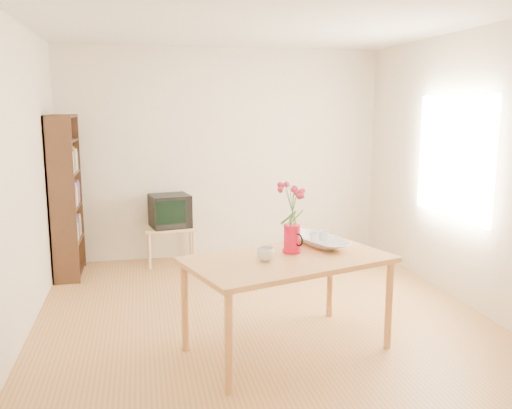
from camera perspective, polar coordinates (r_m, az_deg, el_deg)
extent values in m
plane|color=#A56F3A|center=(4.97, 0.74, -12.04)|extent=(4.50, 4.50, 0.00)
plane|color=white|center=(4.65, 0.82, 19.09)|extent=(4.50, 4.50, 0.00)
plane|color=#F0E1C1|center=(6.83, -3.44, 5.33)|extent=(4.00, 0.00, 4.00)
plane|color=#F0E1C1|center=(2.53, 12.25, -3.39)|extent=(4.00, 0.00, 4.00)
plane|color=#F0E1C1|center=(4.62, -24.18, 2.08)|extent=(0.00, 4.50, 4.50)
plane|color=#F0E1C1|center=(5.44, 21.82, 3.35)|extent=(0.00, 4.50, 4.50)
plane|color=white|center=(5.67, 20.04, 4.73)|extent=(0.00, 1.30, 1.30)
cube|color=#BA793F|center=(4.17, 3.37, -5.83)|extent=(1.72, 1.29, 0.04)
cylinder|color=#BA793F|center=(3.67, -2.89, -14.41)|extent=(0.06, 0.06, 0.71)
cylinder|color=#BA793F|center=(4.43, 13.81, -10.25)|extent=(0.06, 0.06, 0.71)
cylinder|color=#BA793F|center=(4.30, -7.50, -10.68)|extent=(0.06, 0.06, 0.71)
cylinder|color=#BA793F|center=(4.97, 7.80, -7.78)|extent=(0.06, 0.06, 0.71)
cube|color=tan|center=(6.62, -9.00, -2.44)|extent=(0.60, 0.45, 0.03)
cylinder|color=tan|center=(6.49, -11.15, -4.86)|extent=(0.04, 0.04, 0.43)
cylinder|color=tan|center=(6.51, -6.56, -4.67)|extent=(0.04, 0.04, 0.43)
cylinder|color=tan|center=(6.84, -11.21, -4.06)|extent=(0.04, 0.04, 0.43)
cylinder|color=tan|center=(6.87, -6.86, -3.89)|extent=(0.04, 0.04, 0.43)
cube|color=black|center=(6.03, -19.79, 0.25)|extent=(0.28, 0.02, 1.80)
cube|color=black|center=(6.69, -19.04, 1.23)|extent=(0.28, 0.03, 1.80)
cube|color=black|center=(6.38, -20.57, 0.72)|extent=(0.02, 0.70, 1.80)
cube|color=black|center=(6.55, -18.95, -6.67)|extent=(0.27, 0.65, 0.02)
cube|color=black|center=(6.46, -19.13, -3.61)|extent=(0.27, 0.65, 0.02)
cube|color=black|center=(6.38, -19.33, -0.30)|extent=(0.27, 0.65, 0.02)
cube|color=black|center=(6.33, -19.53, 3.09)|extent=(0.27, 0.65, 0.02)
cube|color=black|center=(6.30, -19.73, 6.34)|extent=(0.27, 0.65, 0.02)
cube|color=black|center=(6.29, -19.88, 8.70)|extent=(0.27, 0.65, 0.02)
cylinder|color=red|center=(4.28, 3.80, -3.66)|extent=(0.13, 0.13, 0.22)
cylinder|color=red|center=(4.30, 3.79, -4.89)|extent=(0.15, 0.15, 0.02)
cylinder|color=red|center=(4.25, 3.82, -2.20)|extent=(0.14, 0.14, 0.01)
cone|color=red|center=(4.20, 3.71, -2.69)|extent=(0.07, 0.08, 0.06)
torus|color=black|center=(4.35, 3.95, -3.27)|extent=(0.05, 0.10, 0.10)
imported|color=white|center=(4.05, 1.05, -5.26)|extent=(0.18, 0.18, 0.10)
imported|color=white|center=(4.50, 6.65, -1.75)|extent=(0.55, 0.55, 0.41)
imported|color=white|center=(4.50, 6.16, -2.28)|extent=(0.08, 0.08, 0.07)
imported|color=white|center=(4.54, 7.10, -2.15)|extent=(0.09, 0.09, 0.07)
cube|color=black|center=(6.58, -9.05, -0.65)|extent=(0.52, 0.49, 0.39)
cube|color=black|center=(6.64, -9.09, -0.37)|extent=(0.35, 0.28, 0.27)
cube|color=black|center=(6.37, -8.95, -0.83)|extent=(0.34, 0.08, 0.27)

